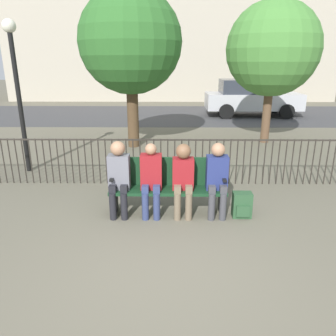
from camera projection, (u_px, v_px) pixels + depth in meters
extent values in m
plane|color=#605B4C|center=(166.00, 275.00, 3.91)|extent=(80.00, 80.00, 0.00)
cube|color=#14381E|center=(168.00, 190.00, 5.35)|extent=(1.90, 0.45, 0.05)
cube|color=#14381E|center=(168.00, 171.00, 5.45)|extent=(1.90, 0.05, 0.47)
cube|color=black|center=(115.00, 202.00, 5.43)|extent=(0.06, 0.38, 0.40)
cube|color=black|center=(222.00, 203.00, 5.41)|extent=(0.06, 0.38, 0.40)
cube|color=black|center=(113.00, 177.00, 5.29)|extent=(0.06, 0.38, 0.04)
cube|color=black|center=(223.00, 177.00, 5.27)|extent=(0.06, 0.38, 0.04)
cylinder|color=black|center=(113.00, 206.00, 5.21)|extent=(0.11, 0.11, 0.45)
cylinder|color=black|center=(124.00, 206.00, 5.21)|extent=(0.11, 0.11, 0.45)
cube|color=black|center=(113.00, 188.00, 5.22)|extent=(0.11, 0.20, 0.12)
cube|color=black|center=(124.00, 188.00, 5.22)|extent=(0.11, 0.20, 0.12)
cube|color=slate|center=(119.00, 172.00, 5.26)|extent=(0.34, 0.22, 0.56)
sphere|color=#A37556|center=(118.00, 148.00, 5.12)|extent=(0.23, 0.23, 0.23)
cylinder|color=navy|center=(145.00, 207.00, 5.21)|extent=(0.11, 0.11, 0.45)
cylinder|color=navy|center=(157.00, 207.00, 5.20)|extent=(0.11, 0.11, 0.45)
cube|color=navy|center=(145.00, 188.00, 5.22)|extent=(0.11, 0.20, 0.12)
cube|color=navy|center=(157.00, 188.00, 5.21)|extent=(0.11, 0.20, 0.12)
cube|color=maroon|center=(151.00, 172.00, 5.26)|extent=(0.34, 0.22, 0.58)
sphere|color=#A37556|center=(151.00, 149.00, 5.12)|extent=(0.18, 0.18, 0.18)
cylinder|color=brown|center=(177.00, 207.00, 5.20)|extent=(0.11, 0.11, 0.45)
cylinder|color=brown|center=(189.00, 207.00, 5.20)|extent=(0.11, 0.11, 0.45)
cube|color=brown|center=(177.00, 188.00, 5.21)|extent=(0.11, 0.20, 0.12)
cube|color=brown|center=(189.00, 188.00, 5.21)|extent=(0.11, 0.20, 0.12)
cube|color=maroon|center=(183.00, 174.00, 5.26)|extent=(0.34, 0.22, 0.51)
sphere|color=brown|center=(183.00, 151.00, 5.12)|extent=(0.24, 0.24, 0.24)
cylinder|color=#3D3D42|center=(212.00, 207.00, 5.20)|extent=(0.11, 0.11, 0.45)
cylinder|color=#3D3D42|center=(223.00, 207.00, 5.19)|extent=(0.11, 0.11, 0.45)
cube|color=#3D3D42|center=(212.00, 188.00, 5.20)|extent=(0.11, 0.20, 0.12)
cube|color=#3D3D42|center=(223.00, 188.00, 5.20)|extent=(0.11, 0.20, 0.12)
cube|color=navy|center=(217.00, 173.00, 5.25)|extent=(0.34, 0.22, 0.55)
sphere|color=#A37556|center=(218.00, 150.00, 5.11)|extent=(0.22, 0.22, 0.22)
cube|color=#284C2D|center=(242.00, 205.00, 5.31)|extent=(0.30, 0.19, 0.42)
cube|color=#284C2D|center=(243.00, 211.00, 5.21)|extent=(0.21, 0.04, 0.19)
cylinder|color=#2D2823|center=(4.00, 161.00, 6.69)|extent=(0.02, 0.02, 0.95)
cylinder|color=#2D2823|center=(11.00, 161.00, 6.69)|extent=(0.02, 0.02, 0.95)
cylinder|color=#2D2823|center=(17.00, 161.00, 6.69)|extent=(0.02, 0.02, 0.95)
cylinder|color=#2D2823|center=(24.00, 161.00, 6.69)|extent=(0.02, 0.02, 0.95)
cylinder|color=#2D2823|center=(31.00, 161.00, 6.69)|extent=(0.02, 0.02, 0.95)
cylinder|color=#2D2823|center=(38.00, 161.00, 6.68)|extent=(0.02, 0.02, 0.95)
cylinder|color=#2D2823|center=(45.00, 161.00, 6.68)|extent=(0.02, 0.02, 0.95)
cylinder|color=#2D2823|center=(51.00, 161.00, 6.68)|extent=(0.02, 0.02, 0.95)
cylinder|color=#2D2823|center=(58.00, 161.00, 6.68)|extent=(0.02, 0.02, 0.95)
cylinder|color=#2D2823|center=(65.00, 161.00, 6.68)|extent=(0.02, 0.02, 0.95)
cylinder|color=#2D2823|center=(72.00, 161.00, 6.68)|extent=(0.02, 0.02, 0.95)
cylinder|color=#2D2823|center=(79.00, 161.00, 6.68)|extent=(0.02, 0.02, 0.95)
cylinder|color=#2D2823|center=(86.00, 161.00, 6.67)|extent=(0.02, 0.02, 0.95)
cylinder|color=#2D2823|center=(92.00, 161.00, 6.67)|extent=(0.02, 0.02, 0.95)
cylinder|color=#2D2823|center=(99.00, 161.00, 6.67)|extent=(0.02, 0.02, 0.95)
cylinder|color=#2D2823|center=(106.00, 161.00, 6.67)|extent=(0.02, 0.02, 0.95)
cylinder|color=#2D2823|center=(113.00, 161.00, 6.67)|extent=(0.02, 0.02, 0.95)
cylinder|color=#2D2823|center=(120.00, 162.00, 6.67)|extent=(0.02, 0.02, 0.95)
cylinder|color=#2D2823|center=(127.00, 162.00, 6.66)|extent=(0.02, 0.02, 0.95)
cylinder|color=#2D2823|center=(133.00, 162.00, 6.66)|extent=(0.02, 0.02, 0.95)
cylinder|color=#2D2823|center=(140.00, 162.00, 6.66)|extent=(0.02, 0.02, 0.95)
cylinder|color=#2D2823|center=(147.00, 162.00, 6.66)|extent=(0.02, 0.02, 0.95)
cylinder|color=#2D2823|center=(154.00, 162.00, 6.66)|extent=(0.02, 0.02, 0.95)
cylinder|color=#2D2823|center=(161.00, 162.00, 6.66)|extent=(0.02, 0.02, 0.95)
cylinder|color=#2D2823|center=(168.00, 162.00, 6.66)|extent=(0.02, 0.02, 0.95)
cylinder|color=#2D2823|center=(175.00, 162.00, 6.65)|extent=(0.02, 0.02, 0.95)
cylinder|color=#2D2823|center=(182.00, 162.00, 6.65)|extent=(0.02, 0.02, 0.95)
cylinder|color=#2D2823|center=(188.00, 162.00, 6.65)|extent=(0.02, 0.02, 0.95)
cylinder|color=#2D2823|center=(195.00, 162.00, 6.65)|extent=(0.02, 0.02, 0.95)
cylinder|color=#2D2823|center=(202.00, 162.00, 6.65)|extent=(0.02, 0.02, 0.95)
cylinder|color=#2D2823|center=(209.00, 162.00, 6.65)|extent=(0.02, 0.02, 0.95)
cylinder|color=#2D2823|center=(216.00, 162.00, 6.65)|extent=(0.02, 0.02, 0.95)
cylinder|color=#2D2823|center=(223.00, 162.00, 6.64)|extent=(0.02, 0.02, 0.95)
cylinder|color=#2D2823|center=(230.00, 162.00, 6.64)|extent=(0.02, 0.02, 0.95)
cylinder|color=#2D2823|center=(237.00, 162.00, 6.64)|extent=(0.02, 0.02, 0.95)
cylinder|color=#2D2823|center=(244.00, 162.00, 6.64)|extent=(0.02, 0.02, 0.95)
cylinder|color=#2D2823|center=(250.00, 162.00, 6.64)|extent=(0.02, 0.02, 0.95)
cylinder|color=#2D2823|center=(257.00, 162.00, 6.64)|extent=(0.02, 0.02, 0.95)
cylinder|color=#2D2823|center=(264.00, 162.00, 6.64)|extent=(0.02, 0.02, 0.95)
cylinder|color=#2D2823|center=(271.00, 162.00, 6.63)|extent=(0.02, 0.02, 0.95)
cylinder|color=#2D2823|center=(278.00, 162.00, 6.63)|extent=(0.02, 0.02, 0.95)
cylinder|color=#2D2823|center=(285.00, 162.00, 6.63)|extent=(0.02, 0.02, 0.95)
cylinder|color=#2D2823|center=(292.00, 162.00, 6.63)|extent=(0.02, 0.02, 0.95)
cylinder|color=#2D2823|center=(299.00, 162.00, 6.63)|extent=(0.02, 0.02, 0.95)
cylinder|color=#2D2823|center=(306.00, 162.00, 6.63)|extent=(0.02, 0.02, 0.95)
cylinder|color=#2D2823|center=(313.00, 162.00, 6.63)|extent=(0.02, 0.02, 0.95)
cylinder|color=#2D2823|center=(320.00, 162.00, 6.62)|extent=(0.02, 0.02, 0.95)
cylinder|color=#2D2823|center=(327.00, 162.00, 6.62)|extent=(0.02, 0.02, 0.95)
cylinder|color=#2D2823|center=(334.00, 162.00, 6.62)|extent=(0.02, 0.02, 0.95)
cube|color=#2D2823|center=(169.00, 140.00, 6.51)|extent=(9.00, 0.03, 0.03)
cylinder|color=#4C3823|center=(133.00, 110.00, 9.41)|extent=(0.33, 0.33, 2.14)
sphere|color=#2D6628|center=(130.00, 42.00, 8.83)|extent=(2.81, 2.81, 2.81)
cylinder|color=brown|center=(267.00, 110.00, 9.93)|extent=(0.25, 0.25, 2.01)
sphere|color=#478438|center=(273.00, 49.00, 9.38)|extent=(2.68, 2.68, 2.68)
cylinder|color=black|center=(20.00, 105.00, 7.12)|extent=(0.10, 0.10, 3.02)
sphere|color=silver|center=(9.00, 26.00, 6.62)|extent=(0.28, 0.28, 0.28)
cube|color=#3D3D3F|center=(170.00, 115.00, 15.30)|extent=(24.00, 6.00, 0.01)
cube|color=#B7B7BC|center=(253.00, 101.00, 14.85)|extent=(4.20, 1.70, 0.70)
cube|color=#2D333D|center=(247.00, 86.00, 14.64)|extent=(2.31, 1.56, 0.60)
cylinder|color=black|center=(287.00, 112.00, 14.12)|extent=(0.64, 0.20, 0.64)
cylinder|color=black|center=(275.00, 106.00, 15.77)|extent=(0.64, 0.20, 0.64)
cylinder|color=black|center=(226.00, 112.00, 14.14)|extent=(0.64, 0.20, 0.64)
cylinder|color=black|center=(221.00, 106.00, 15.79)|extent=(0.64, 0.20, 0.64)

